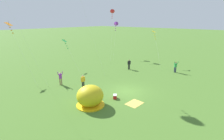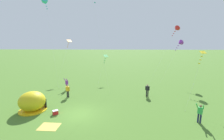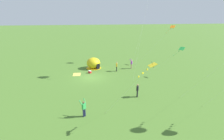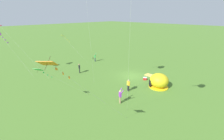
{
  "view_description": "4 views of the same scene",
  "coord_description": "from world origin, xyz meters",
  "px_view_note": "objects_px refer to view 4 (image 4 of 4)",
  "views": [
    {
      "loc": [
        -15.69,
        -11.33,
        8.27
      ],
      "look_at": [
        0.06,
        2.47,
        2.18
      ],
      "focal_mm": 28.0,
      "sensor_mm": 36.0,
      "label": 1
    },
    {
      "loc": [
        3.96,
        -14.11,
        7.21
      ],
      "look_at": [
        3.14,
        5.11,
        3.71
      ],
      "focal_mm": 24.0,
      "sensor_mm": 36.0,
      "label": 2
    },
    {
      "loc": [
        27.25,
        -0.74,
        10.03
      ],
      "look_at": [
        3.03,
        3.01,
        2.15
      ],
      "focal_mm": 28.0,
      "sensor_mm": 36.0,
      "label": 3
    },
    {
      "loc": [
        -14.08,
        19.84,
        10.16
      ],
      "look_at": [
        1.5,
        3.59,
        1.71
      ],
      "focal_mm": 24.0,
      "sensor_mm": 36.0,
      "label": 4
    }
  ],
  "objects_px": {
    "person_near_tent": "(128,85)",
    "person_arms_raised": "(95,57)",
    "kite_yellow": "(65,37)",
    "popup_tent": "(159,81)",
    "person_with_toddler": "(120,96)",
    "cooler_box": "(145,79)",
    "kite_orange": "(53,67)",
    "person_center_field": "(79,68)",
    "kite_green": "(41,71)"
  },
  "relations": [
    {
      "from": "person_near_tent",
      "to": "person_arms_raised",
      "type": "height_order",
      "value": "person_arms_raised"
    },
    {
      "from": "kite_yellow",
      "to": "popup_tent",
      "type": "bearing_deg",
      "value": -169.15
    },
    {
      "from": "person_with_toddler",
      "to": "person_arms_raised",
      "type": "height_order",
      "value": "same"
    },
    {
      "from": "cooler_box",
      "to": "kite_orange",
      "type": "bearing_deg",
      "value": 102.63
    },
    {
      "from": "person_center_field",
      "to": "kite_orange",
      "type": "bearing_deg",
      "value": 142.17
    },
    {
      "from": "cooler_box",
      "to": "kite_green",
      "type": "relative_size",
      "value": 0.11
    },
    {
      "from": "cooler_box",
      "to": "person_near_tent",
      "type": "xyz_separation_m",
      "value": [
        -0.34,
        4.9,
        0.74
      ]
    },
    {
      "from": "popup_tent",
      "to": "person_center_field",
      "type": "xyz_separation_m",
      "value": [
        13.16,
        4.8,
        -0.03
      ]
    },
    {
      "from": "person_near_tent",
      "to": "person_with_toddler",
      "type": "xyz_separation_m",
      "value": [
        -1.19,
        3.11,
        0.03
      ]
    },
    {
      "from": "person_near_tent",
      "to": "kite_yellow",
      "type": "bearing_deg",
      "value": -1.28
    },
    {
      "from": "popup_tent",
      "to": "kite_orange",
      "type": "xyz_separation_m",
      "value": [
        -0.89,
        15.71,
        6.37
      ]
    },
    {
      "from": "popup_tent",
      "to": "kite_yellow",
      "type": "xyz_separation_m",
      "value": [
        19.28,
        3.7,
        4.71
      ]
    },
    {
      "from": "kite_yellow",
      "to": "cooler_box",
      "type": "bearing_deg",
      "value": -164.65
    },
    {
      "from": "kite_yellow",
      "to": "person_with_toddler",
      "type": "bearing_deg",
      "value": 169.05
    },
    {
      "from": "kite_yellow",
      "to": "kite_green",
      "type": "relative_size",
      "value": 1.08
    },
    {
      "from": "popup_tent",
      "to": "person_arms_raised",
      "type": "bearing_deg",
      "value": -6.35
    },
    {
      "from": "kite_yellow",
      "to": "person_center_field",
      "type": "bearing_deg",
      "value": 169.77
    },
    {
      "from": "person_center_field",
      "to": "person_with_toddler",
      "type": "bearing_deg",
      "value": 168.68
    },
    {
      "from": "cooler_box",
      "to": "person_with_toddler",
      "type": "relative_size",
      "value": 0.34
    },
    {
      "from": "person_arms_raised",
      "to": "person_with_toddler",
      "type": "bearing_deg",
      "value": 149.52
    },
    {
      "from": "person_near_tent",
      "to": "person_arms_raised",
      "type": "relative_size",
      "value": 0.91
    },
    {
      "from": "person_center_field",
      "to": "person_arms_raised",
      "type": "relative_size",
      "value": 0.91
    },
    {
      "from": "popup_tent",
      "to": "person_arms_raised",
      "type": "xyz_separation_m",
      "value": [
        16.63,
        -1.85,
        0.0
      ]
    },
    {
      "from": "person_center_field",
      "to": "kite_orange",
      "type": "relative_size",
      "value": 0.21
    },
    {
      "from": "person_center_field",
      "to": "person_arms_raised",
      "type": "height_order",
      "value": "person_arms_raised"
    },
    {
      "from": "kite_orange",
      "to": "kite_green",
      "type": "distance_m",
      "value": 8.39
    },
    {
      "from": "person_center_field",
      "to": "popup_tent",
      "type": "bearing_deg",
      "value": -159.95
    },
    {
      "from": "kite_yellow",
      "to": "kite_green",
      "type": "height_order",
      "value": "kite_yellow"
    },
    {
      "from": "popup_tent",
      "to": "person_with_toddler",
      "type": "height_order",
      "value": "popup_tent"
    },
    {
      "from": "popup_tent",
      "to": "cooler_box",
      "type": "height_order",
      "value": "popup_tent"
    },
    {
      "from": "kite_green",
      "to": "person_with_toddler",
      "type": "bearing_deg",
      "value": -129.97
    },
    {
      "from": "person_with_toddler",
      "to": "cooler_box",
      "type": "bearing_deg",
      "value": -79.14
    },
    {
      "from": "popup_tent",
      "to": "cooler_box",
      "type": "xyz_separation_m",
      "value": [
        2.82,
        -0.82,
        -0.78
      ]
    },
    {
      "from": "kite_yellow",
      "to": "person_near_tent",
      "type": "bearing_deg",
      "value": 178.72
    },
    {
      "from": "person_center_field",
      "to": "kite_orange",
      "type": "xyz_separation_m",
      "value": [
        -14.05,
        10.91,
        6.4
      ]
    },
    {
      "from": "person_with_toddler",
      "to": "kite_yellow",
      "type": "height_order",
      "value": "kite_yellow"
    },
    {
      "from": "person_arms_raised",
      "to": "kite_yellow",
      "type": "distance_m",
      "value": 7.75
    },
    {
      "from": "person_near_tent",
      "to": "person_with_toddler",
      "type": "distance_m",
      "value": 3.33
    },
    {
      "from": "person_arms_raised",
      "to": "kite_orange",
      "type": "height_order",
      "value": "kite_orange"
    },
    {
      "from": "person_near_tent",
      "to": "person_with_toddler",
      "type": "relative_size",
      "value": 0.91
    },
    {
      "from": "person_center_field",
      "to": "kite_yellow",
      "type": "height_order",
      "value": "kite_yellow"
    },
    {
      "from": "kite_orange",
      "to": "person_near_tent",
      "type": "bearing_deg",
      "value": -73.89
    },
    {
      "from": "person_with_toddler",
      "to": "kite_yellow",
      "type": "relative_size",
      "value": 0.3
    },
    {
      "from": "cooler_box",
      "to": "kite_orange",
      "type": "relative_size",
      "value": 0.08
    },
    {
      "from": "person_center_field",
      "to": "person_near_tent",
      "type": "relative_size",
      "value": 1.0
    },
    {
      "from": "person_center_field",
      "to": "person_near_tent",
      "type": "height_order",
      "value": "same"
    },
    {
      "from": "person_with_toddler",
      "to": "kite_green",
      "type": "xyz_separation_m",
      "value": [
        5.46,
        6.51,
        3.5
      ]
    },
    {
      "from": "person_with_toddler",
      "to": "kite_orange",
      "type": "distance_m",
      "value": 10.86
    },
    {
      "from": "kite_orange",
      "to": "kite_yellow",
      "type": "xyz_separation_m",
      "value": [
        20.17,
        -12.01,
        -1.65
      ]
    },
    {
      "from": "kite_green",
      "to": "person_near_tent",
      "type": "bearing_deg",
      "value": -113.92
    }
  ]
}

